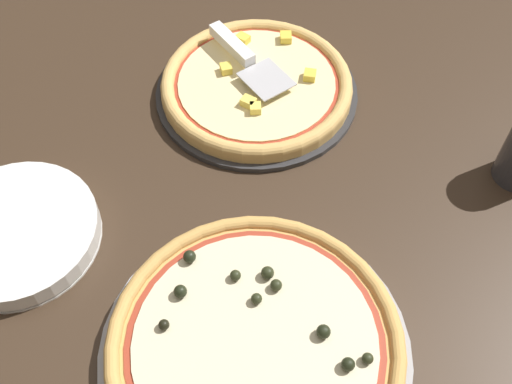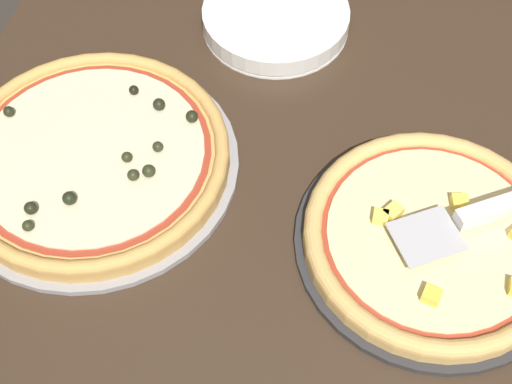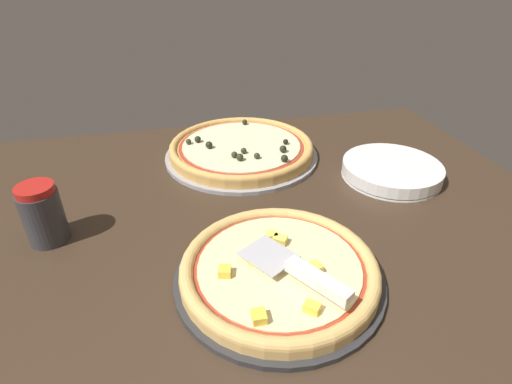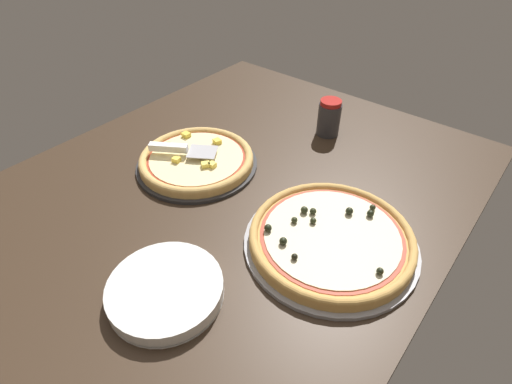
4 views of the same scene
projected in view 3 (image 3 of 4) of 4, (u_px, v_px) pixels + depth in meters
The scene contains 8 objects.
ground_plane at pixel (252, 237), 79.49cm from camera, with size 134.78×112.25×3.60cm, color #38281C.
pizza_pan_front at pixel (279, 276), 66.73cm from camera, with size 34.91×34.91×1.00cm, color #2D2D30.
pizza_front at pixel (279, 268), 65.72cm from camera, with size 32.82×32.82×3.42cm.
pizza_pan_back at pixel (242, 155), 105.77cm from camera, with size 39.95×39.95×1.00cm, color #939399.
pizza_back at pixel (241, 147), 104.62cm from camera, with size 37.55×37.55×4.34cm.
serving_spatula at pixel (307, 275), 60.35cm from camera, with size 14.11×18.67×2.00cm.
plate_stack at pixel (392, 170), 95.84cm from camera, with size 23.47×23.47×3.50cm.
parmesan_shaker at pixel (43, 214), 73.05cm from camera, with size 7.24×7.24×11.74cm.
Camera 3 is at (-13.16, -61.60, 47.52)cm, focal length 28.00 mm.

